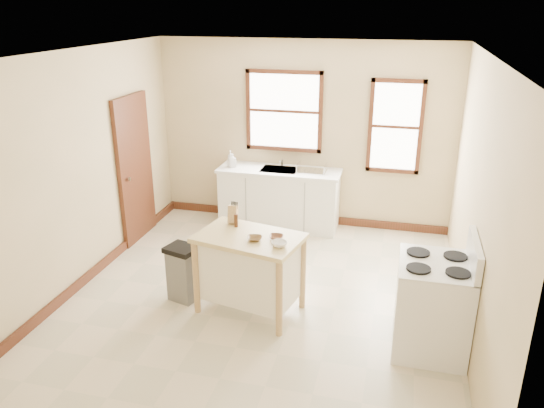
{
  "coord_description": "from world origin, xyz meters",
  "views": [
    {
      "loc": [
        1.46,
        -5.25,
        3.29
      ],
      "look_at": [
        0.04,
        0.4,
        1.06
      ],
      "focal_mm": 35.0,
      "sensor_mm": 36.0,
      "label": 1
    }
  ],
  "objects": [
    {
      "name": "window_side",
      "position": [
        1.35,
        2.48,
        1.6
      ],
      "size": [
        0.77,
        0.06,
        1.37
      ],
      "primitive_type": null,
      "color": "#402311",
      "rests_on": "wall_back"
    },
    {
      "name": "wall_right",
      "position": [
        2.25,
        0.0,
        1.4
      ],
      "size": [
        0.04,
        5.0,
        2.8
      ],
      "primitive_type": "cube",
      "color": "beige",
      "rests_on": "ground"
    },
    {
      "name": "dish_rack",
      "position": [
        0.19,
        2.21,
        0.97
      ],
      "size": [
        0.44,
        0.33,
        0.11
      ],
      "primitive_type": null,
      "rotation": [
        0.0,
        0.0,
        -0.03
      ],
      "color": "silver",
      "rests_on": "sink_counter"
    },
    {
      "name": "gas_stove",
      "position": [
        1.89,
        -0.48,
        0.61
      ],
      "size": [
        0.76,
        0.78,
        1.22
      ],
      "primitive_type": null,
      "color": "white",
      "rests_on": "ground"
    },
    {
      "name": "bowl_b",
      "position": [
        0.24,
        -0.24,
        0.94
      ],
      "size": [
        0.17,
        0.17,
        0.04
      ],
      "primitive_type": "imported",
      "rotation": [
        0.0,
        0.0,
        0.11
      ],
      "color": "brown",
      "rests_on": "kitchen_island"
    },
    {
      "name": "kitchen_island",
      "position": [
        -0.06,
        -0.24,
        0.46
      ],
      "size": [
        1.25,
        0.93,
        0.92
      ],
      "primitive_type": null,
      "rotation": [
        0.0,
        0.0,
        -0.21
      ],
      "color": "#FCE694",
      "rests_on": "ground"
    },
    {
      "name": "sink_counter",
      "position": [
        -0.3,
        2.2,
        0.46
      ],
      "size": [
        1.86,
        0.62,
        0.92
      ],
      "primitive_type": null,
      "color": "white",
      "rests_on": "ground"
    },
    {
      "name": "soap_bottle_b",
      "position": [
        -1.02,
        2.15,
        1.02
      ],
      "size": [
        0.12,
        0.12,
        0.21
      ],
      "primitive_type": "imported",
      "rotation": [
        0.0,
        0.0,
        0.42
      ],
      "color": "#B2B2B2",
      "rests_on": "sink_counter"
    },
    {
      "name": "soap_bottle_a",
      "position": [
        -1.06,
        2.15,
        1.05
      ],
      "size": [
        0.13,
        0.13,
        0.26
      ],
      "primitive_type": "imported",
      "rotation": [
        0.0,
        0.0,
        0.42
      ],
      "color": "#B2B2B2",
      "rests_on": "sink_counter"
    },
    {
      "name": "baseboard_back",
      "position": [
        0.0,
        2.47,
        0.06
      ],
      "size": [
        4.5,
        0.04,
        0.12
      ],
      "primitive_type": "cube",
      "color": "#402311",
      "rests_on": "ground"
    },
    {
      "name": "knife_block",
      "position": [
        -0.34,
        0.06,
        1.02
      ],
      "size": [
        0.11,
        0.11,
        0.2
      ],
      "primitive_type": null,
      "rotation": [
        0.0,
        0.0,
        0.09
      ],
      "color": "tan",
      "rests_on": "kitchen_island"
    },
    {
      "name": "wall_left",
      "position": [
        -2.25,
        0.0,
        1.4
      ],
      "size": [
        0.04,
        5.0,
        2.8
      ],
      "primitive_type": "cube",
      "color": "beige",
      "rests_on": "ground"
    },
    {
      "name": "wall_back",
      "position": [
        0.0,
        2.5,
        1.4
      ],
      "size": [
        4.5,
        0.04,
        2.8
      ],
      "primitive_type": "cube",
      "color": "beige",
      "rests_on": "ground"
    },
    {
      "name": "door_left",
      "position": [
        -2.21,
        1.3,
        1.05
      ],
      "size": [
        0.06,
        0.9,
        2.1
      ],
      "primitive_type": "cube",
      "color": "#402311",
      "rests_on": "ground"
    },
    {
      "name": "faucet",
      "position": [
        -0.3,
        2.38,
        1.03
      ],
      "size": [
        0.03,
        0.03,
        0.22
      ],
      "primitive_type": "cylinder",
      "color": "silver",
      "rests_on": "sink_counter"
    },
    {
      "name": "pepper_grinder",
      "position": [
        -0.27,
        -0.04,
        0.99
      ],
      "size": [
        0.05,
        0.05,
        0.15
      ],
      "primitive_type": "cylinder",
      "rotation": [
        0.0,
        0.0,
        -0.05
      ],
      "color": "#432412",
      "rests_on": "kitchen_island"
    },
    {
      "name": "floor",
      "position": [
        0.0,
        0.0,
        0.0
      ],
      "size": [
        5.0,
        5.0,
        0.0
      ],
      "primitive_type": "plane",
      "color": "beige",
      "rests_on": "ground"
    },
    {
      "name": "window_main",
      "position": [
        -0.3,
        2.48,
        1.75
      ],
      "size": [
        1.17,
        0.06,
        1.22
      ],
      "primitive_type": null,
      "color": "#402311",
      "rests_on": "wall_back"
    },
    {
      "name": "baseboard_left",
      "position": [
        -2.22,
        0.0,
        0.06
      ],
      "size": [
        0.04,
        5.0,
        0.12
      ],
      "primitive_type": "cube",
      "color": "#402311",
      "rests_on": "ground"
    },
    {
      "name": "ceiling",
      "position": [
        0.0,
        0.0,
        2.8
      ],
      "size": [
        5.0,
        5.0,
        0.0
      ],
      "primitive_type": "plane",
      "rotation": [
        3.14,
        0.0,
        0.0
      ],
      "color": "white",
      "rests_on": "ground"
    },
    {
      "name": "trash_bin",
      "position": [
        -0.88,
        -0.21,
        0.34
      ],
      "size": [
        0.42,
        0.38,
        0.67
      ],
      "primitive_type": null,
      "rotation": [
        0.0,
        0.0,
        -0.28
      ],
      "color": "slate",
      "rests_on": "ground"
    },
    {
      "name": "bowl_a",
      "position": [
        0.03,
        -0.33,
        0.94
      ],
      "size": [
        0.19,
        0.19,
        0.04
      ],
      "primitive_type": "imported",
      "rotation": [
        0.0,
        0.0,
        0.19
      ],
      "color": "brown",
      "rests_on": "kitchen_island"
    },
    {
      "name": "bowl_c",
      "position": [
        0.32,
        -0.42,
        0.94
      ],
      "size": [
        0.19,
        0.19,
        0.05
      ],
      "primitive_type": "imported",
      "rotation": [
        0.0,
        0.0,
        0.17
      ],
      "color": "white",
      "rests_on": "kitchen_island"
    }
  ]
}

